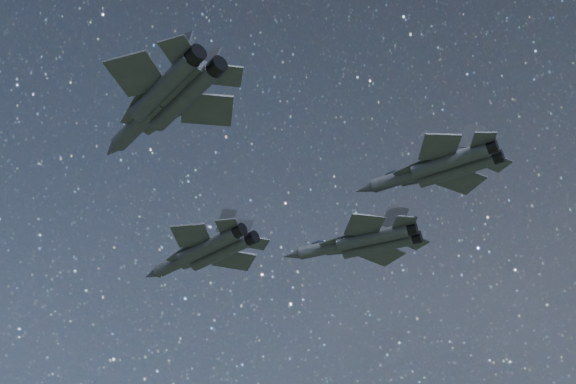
% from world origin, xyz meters
% --- Properties ---
extents(jet_lead, '(18.95, 12.98, 4.76)m').
position_xyz_m(jet_lead, '(-11.03, 6.93, 146.34)').
color(jet_lead, '#2E313A').
extents(jet_left, '(17.26, 12.12, 4.36)m').
position_xyz_m(jet_left, '(7.77, 10.96, 144.49)').
color(jet_left, '#2E313A').
extents(jet_right, '(19.79, 13.01, 5.08)m').
position_xyz_m(jet_right, '(-0.69, -16.91, 147.48)').
color(jet_right, '#2E313A').
extents(jet_slot, '(17.23, 12.24, 4.38)m').
position_xyz_m(jet_slot, '(18.99, 6.01, 147.97)').
color(jet_slot, '#2E313A').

